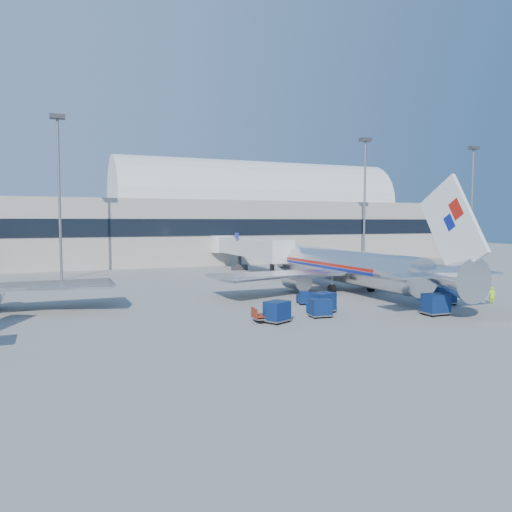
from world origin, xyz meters
name	(u,v)px	position (x,y,z in m)	size (l,w,h in m)	color
ground	(286,303)	(0.00, 0.00, 0.00)	(260.00, 260.00, 0.00)	gray
terminal	(93,224)	(-13.60, 55.96, 7.52)	(170.00, 28.15, 21.00)	#B2AA9E
airliner_main	(347,266)	(10.00, 4.51, 2.93)	(32.00, 37.26, 12.07)	silver
jetbridge_near	(244,247)	(7.60, 30.81, 3.93)	(4.40, 27.50, 6.25)	silver
mast_west	(59,172)	(-20.00, 30.00, 14.79)	(2.00, 1.20, 22.60)	slate
mast_east	(365,183)	(30.00, 30.00, 14.79)	(2.00, 1.20, 22.60)	slate
mast_far_east	(472,187)	(55.00, 30.00, 14.79)	(2.00, 1.20, 22.60)	slate
barrier_near	(417,287)	(18.00, 2.00, 0.45)	(3.00, 0.55, 0.90)	#9E9E96
barrier_mid	(439,286)	(21.30, 2.00, 0.45)	(3.00, 0.55, 0.90)	#9E9E96
barrier_far	(461,284)	(24.60, 2.00, 0.45)	(3.00, 0.55, 0.90)	#9E9E96
tug_lead	(318,305)	(0.32, -5.80, 0.68)	(2.54, 2.03, 1.48)	#0A1E4C
tug_right	(428,294)	(14.52, -3.64, 0.60)	(2.24, 1.75, 1.31)	#0A1E4C
tug_left	(303,298)	(1.36, -1.08, 0.60)	(1.49, 2.19, 1.31)	#0A1E4C
cart_train_a	(323,302)	(0.75, -5.95, 0.96)	(2.40, 2.07, 1.80)	#0A1E4C
cart_train_b	(320,308)	(-0.52, -7.69, 0.83)	(1.88, 1.50, 1.56)	#0A1E4C
cart_train_c	(277,311)	(-4.84, -8.32, 0.93)	(2.44, 2.23, 1.74)	#0A1E4C
cart_solo_near	(436,304)	(9.13, -10.69, 0.99)	(2.16, 1.68, 1.85)	#0A1E4C
cart_solo_far	(444,295)	(13.79, -6.74, 0.95)	(2.33, 1.97, 1.78)	#0A1E4C
cart_open_red	(267,317)	(-5.44, -7.66, 0.42)	(2.31, 1.72, 0.59)	slate
ramp_worker	(492,296)	(18.25, -8.38, 0.86)	(0.63, 0.41, 1.73)	#91D716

